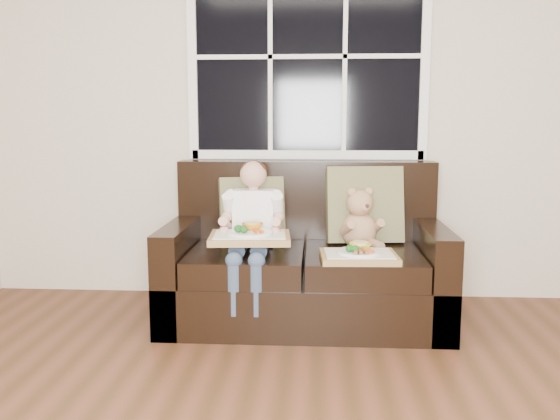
# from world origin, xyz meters

# --- Properties ---
(window_back) EXTENTS (1.62, 0.04, 1.37)m
(window_back) POSITION_xyz_m (-0.00, 2.48, 1.65)
(window_back) COLOR black
(window_back) RESTS_ON room_walls
(loveseat) EXTENTS (1.70, 0.92, 0.96)m
(loveseat) POSITION_xyz_m (-0.00, 2.02, 0.31)
(loveseat) COLOR black
(loveseat) RESTS_ON ground
(pillow_left) EXTENTS (0.45, 0.28, 0.43)m
(pillow_left) POSITION_xyz_m (-0.35, 2.17, 0.66)
(pillow_left) COLOR olive
(pillow_left) RESTS_ON loveseat
(pillow_right) EXTENTS (0.51, 0.27, 0.50)m
(pillow_right) POSITION_xyz_m (0.37, 2.17, 0.69)
(pillow_right) COLOR olive
(pillow_right) RESTS_ON loveseat
(child) EXTENTS (0.36, 0.59, 0.82)m
(child) POSITION_xyz_m (-0.32, 1.90, 0.63)
(child) COLOR white
(child) RESTS_ON loveseat
(teddy_bear) EXTENTS (0.28, 0.33, 0.39)m
(teddy_bear) POSITION_xyz_m (0.33, 2.03, 0.60)
(teddy_bear) COLOR tan
(teddy_bear) RESTS_ON loveseat
(tray_left) EXTENTS (0.48, 0.38, 0.10)m
(tray_left) POSITION_xyz_m (-0.31, 1.70, 0.58)
(tray_left) COLOR olive
(tray_left) RESTS_ON child
(tray_right) EXTENTS (0.44, 0.35, 0.10)m
(tray_right) POSITION_xyz_m (0.31, 1.67, 0.48)
(tray_right) COLOR olive
(tray_right) RESTS_ON loveseat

